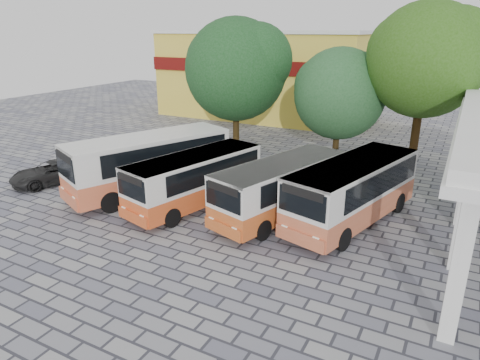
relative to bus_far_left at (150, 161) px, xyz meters
The scene contains 10 objects.
ground 7.82m from the bus_far_left, 21.20° to the right, with size 90.00×90.00×0.00m, color slate.
shophouse_block 23.68m from the bus_far_left, 99.54° to the left, with size 20.40×10.40×8.30m.
bus_far_left is the anchor object (origin of this frame).
bus_centre_left 3.22m from the bus_far_left, ahead, with size 3.98×7.77×2.65m.
bus_centre_right 7.43m from the bus_far_left, ahead, with size 4.29×7.88×2.68m.
bus_far_right 10.60m from the bus_far_left, ahead, with size 4.43×8.46×2.88m.
tree_left 11.60m from the bus_far_left, 92.87° to the left, with size 7.69×7.32×9.31m.
tree_middle 13.13m from the bus_far_left, 56.04° to the left, with size 6.17×5.88×7.42m.
tree_right 16.84m from the bus_far_left, 41.52° to the left, with size 6.98×6.64×10.04m.
parked_car 6.29m from the bus_far_left, 166.93° to the right, with size 2.11×4.58×1.27m, color black.
Camera 1 is at (7.35, -14.18, 8.41)m, focal length 32.00 mm.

